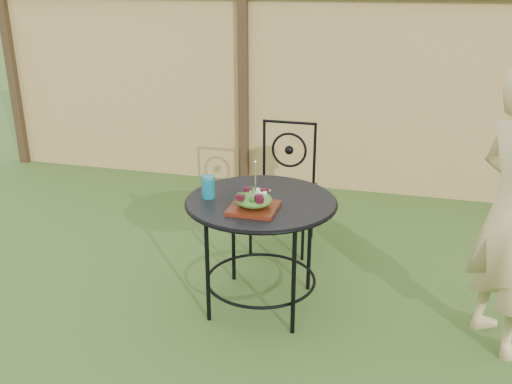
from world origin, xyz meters
TOP-DOWN VIEW (x-y plane):
  - ground at (0.00, 0.00)m, footprint 60.00×60.00m
  - fence at (-0.00, 2.19)m, footprint 8.00×0.12m
  - patio_table at (-0.55, -0.08)m, footprint 0.92×0.92m
  - patio_chair at (-0.60, 0.85)m, footprint 0.46×0.46m
  - salad_plate at (-0.55, -0.25)m, footprint 0.27×0.27m
  - salad at (-0.55, -0.25)m, footprint 0.21×0.21m
  - fork at (-0.54, -0.25)m, footprint 0.01×0.01m
  - drinking_glass at (-0.86, -0.13)m, footprint 0.08×0.08m

SIDE VIEW (x-z plane):
  - ground at x=0.00m, z-range 0.00..0.00m
  - patio_chair at x=-0.60m, z-range 0.03..0.98m
  - patio_table at x=-0.55m, z-range 0.22..0.95m
  - salad_plate at x=-0.55m, z-range 0.72..0.75m
  - salad at x=-0.55m, z-range 0.75..0.83m
  - drinking_glass at x=-0.86m, z-range 0.72..0.86m
  - fork at x=-0.54m, z-range 0.83..1.01m
  - fence at x=0.00m, z-range 0.00..1.90m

